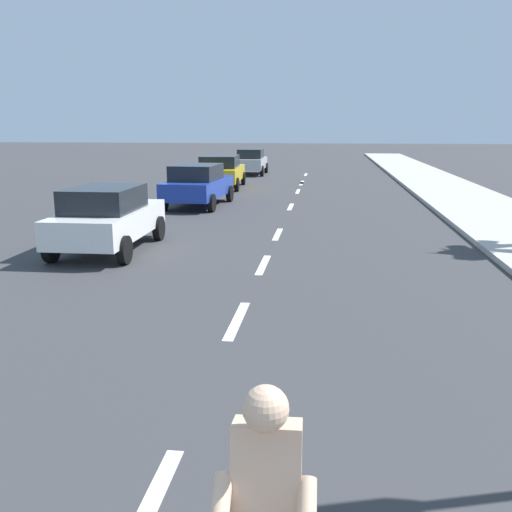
{
  "coord_description": "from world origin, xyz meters",
  "views": [
    {
      "loc": [
        1.34,
        0.94,
        2.98
      ],
      "look_at": [
        0.33,
        9.05,
        1.1
      ],
      "focal_mm": 39.83,
      "sensor_mm": 36.0,
      "label": 1
    }
  ],
  "objects_px": {
    "parked_car_yellow": "(221,171)",
    "parked_car_silver": "(251,161)",
    "parked_car_blue": "(198,184)",
    "parked_car_white": "(108,217)"
  },
  "relations": [
    {
      "from": "parked_car_white",
      "to": "parked_car_yellow",
      "type": "bearing_deg",
      "value": 88.97
    },
    {
      "from": "parked_car_yellow",
      "to": "parked_car_white",
      "type": "bearing_deg",
      "value": -93.0
    },
    {
      "from": "parked_car_white",
      "to": "parked_car_yellow",
      "type": "relative_size",
      "value": 0.87
    },
    {
      "from": "parked_car_yellow",
      "to": "parked_car_silver",
      "type": "height_order",
      "value": "same"
    },
    {
      "from": "parked_car_blue",
      "to": "parked_car_silver",
      "type": "height_order",
      "value": "same"
    },
    {
      "from": "parked_car_blue",
      "to": "parked_car_yellow",
      "type": "relative_size",
      "value": 0.93
    },
    {
      "from": "parked_car_yellow",
      "to": "parked_car_silver",
      "type": "bearing_deg",
      "value": 83.98
    },
    {
      "from": "parked_car_blue",
      "to": "parked_car_yellow",
      "type": "bearing_deg",
      "value": 96.14
    },
    {
      "from": "parked_car_white",
      "to": "parked_car_yellow",
      "type": "distance_m",
      "value": 14.41
    },
    {
      "from": "parked_car_yellow",
      "to": "parked_car_silver",
      "type": "relative_size",
      "value": 1.19
    }
  ]
}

